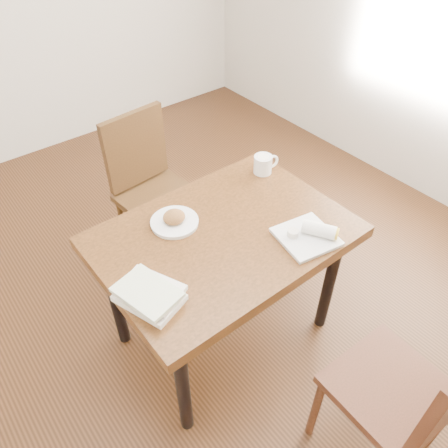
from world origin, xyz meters
TOP-DOWN VIEW (x-y plane):
  - ground at (0.00, 0.00)m, footprint 4.00×5.00m
  - room_walls at (0.00, 0.00)m, footprint 4.02×5.02m
  - table at (0.00, 0.00)m, footprint 1.12×0.80m
  - chair_near at (0.13, -0.95)m, footprint 0.44×0.44m
  - chair_far at (0.07, 0.79)m, footprint 0.46×0.46m
  - plate_scone at (-0.14, 0.19)m, footprint 0.22×0.22m
  - coffee_mug at (0.46, 0.24)m, footprint 0.14×0.10m
  - plate_burrito at (0.27, -0.27)m, footprint 0.28×0.28m
  - book_stack at (-0.46, -0.12)m, footprint 0.25×0.29m

SIDE VIEW (x-z plane):
  - ground at x=0.00m, z-range -0.01..0.00m
  - chair_near at x=0.13m, z-range 0.07..1.03m
  - chair_far at x=0.07m, z-range 0.07..1.03m
  - table at x=0.00m, z-range 0.29..1.04m
  - plate_scone at x=-0.14m, z-range 0.74..0.81m
  - plate_burrito at x=0.27m, z-range 0.73..0.81m
  - book_stack at x=-0.46m, z-range 0.75..0.81m
  - coffee_mug at x=0.46m, z-range 0.75..0.85m
  - room_walls at x=0.00m, z-range 0.23..3.03m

